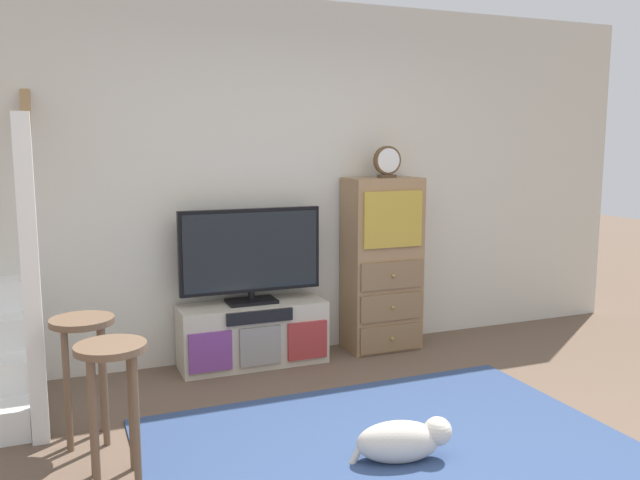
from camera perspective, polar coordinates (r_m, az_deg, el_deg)
name	(u,v)px	position (r m, az deg, el deg)	size (l,w,h in m)	color
back_wall	(279,181)	(5.09, -3.60, 5.17)	(6.40, 0.12, 2.70)	beige
area_rug	(390,448)	(3.75, 6.07, -17.46)	(2.60, 1.80, 0.01)	navy
media_console	(253,334)	(4.95, -5.82, -8.12)	(1.08, 0.38, 0.47)	#BCB29E
television	(251,253)	(4.83, -6.01, -1.15)	(1.05, 0.22, 0.70)	black
side_cabinet	(382,264)	(5.24, 5.40, -2.12)	(0.58, 0.38, 1.37)	#93704C
desk_clock	(387,162)	(5.15, 5.85, 6.76)	(0.22, 0.08, 0.24)	#4C3823
bar_stool_near	(112,380)	(3.36, -17.59, -11.46)	(0.34, 0.34, 0.70)	brown
bar_stool_far	(83,350)	(3.85, -19.83, -8.96)	(0.34, 0.34, 0.70)	brown
dog	(404,440)	(3.58, 7.27, -16.85)	(0.53, 0.30, 0.23)	beige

